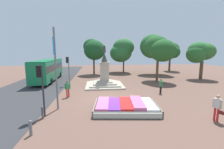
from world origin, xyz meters
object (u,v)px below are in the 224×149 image
statue_monument (105,79)px  kerb_bollard_mid_a (42,112)px  pedestrian_near_planter (161,85)px  kerb_bollard_south (31,127)px  traffic_light_mid_block (68,66)px  flower_planter (126,106)px  city_bus (48,69)px  banner_pole (56,68)px  pedestrian_crossing_plaza (68,88)px  traffic_light_near_crossing (41,81)px  pedestrian_with_handbag (217,106)px

statue_monument → kerb_bollard_mid_a: 10.66m
pedestrian_near_planter → kerb_bollard_south: bearing=-145.6°
traffic_light_mid_block → kerb_bollard_south: traffic_light_mid_block is taller
traffic_light_mid_block → pedestrian_near_planter: 12.01m
flower_planter → city_bus: city_bus is taller
banner_pole → pedestrian_crossing_plaza: 3.93m
traffic_light_near_crossing → banner_pole: (0.70, 1.27, 0.76)m
pedestrian_near_planter → kerb_bollard_mid_a: size_ratio=1.83×
kerb_bollard_mid_a → pedestrian_crossing_plaza: bearing=80.4°
banner_pole → pedestrian_with_handbag: banner_pole is taller
traffic_light_near_crossing → kerb_bollard_south: (0.17, -2.45, -2.06)m
pedestrian_near_planter → pedestrian_crossing_plaza: pedestrian_crossing_plaza is taller
pedestrian_with_handbag → kerb_bollard_south: 11.38m
pedestrian_with_handbag → traffic_light_near_crossing: bearing=170.4°
pedestrian_crossing_plaza → banner_pole: bearing=-93.8°
pedestrian_near_planter → kerb_bollard_south: size_ratio=1.83×
city_bus → pedestrian_crossing_plaza: size_ratio=6.13×
banner_pole → pedestrian_crossing_plaza: (0.21, 3.17, -2.32)m
flower_planter → kerb_bollard_south: 6.60m
flower_planter → pedestrian_near_planter: (4.69, 4.17, 0.64)m
city_bus → kerb_bollard_south: (3.85, -15.99, -1.42)m
kerb_bollard_south → banner_pole: bearing=81.9°
traffic_light_mid_block → kerb_bollard_mid_a: size_ratio=4.37×
kerb_bollard_south → kerb_bollard_mid_a: (-0.08, 2.05, -0.00)m
traffic_light_near_crossing → traffic_light_mid_block: 9.99m
pedestrian_with_handbag → kerb_bollard_south: pedestrian_with_handbag is taller
city_bus → kerb_bollard_south: city_bus is taller
traffic_light_mid_block → statue_monument: bearing=-10.2°
traffic_light_mid_block → banner_pole: (0.66, -8.72, 0.66)m
pedestrian_crossing_plaza → traffic_light_mid_block: bearing=98.9°
traffic_light_mid_block → kerb_bollard_mid_a: 10.61m
city_bus → pedestrian_crossing_plaza: city_bus is taller
kerb_bollard_south → pedestrian_crossing_plaza: bearing=83.9°
flower_planter → pedestrian_with_handbag: 6.11m
statue_monument → traffic_light_near_crossing: statue_monument is taller
kerb_bollard_mid_a → kerb_bollard_south: bearing=-87.9°
traffic_light_mid_block → pedestrian_near_planter: traffic_light_mid_block is taller
pedestrian_near_planter → traffic_light_mid_block: bearing=153.9°
kerb_bollard_south → traffic_light_near_crossing: bearing=94.0°
traffic_light_near_crossing → banner_pole: bearing=61.2°
pedestrian_crossing_plaza → traffic_light_near_crossing: bearing=-101.6°
traffic_light_near_crossing → pedestrian_crossing_plaza: 4.79m
traffic_light_mid_block → banner_pole: banner_pole is taller
city_bus → kerb_bollard_mid_a: city_bus is taller
flower_planter → pedestrian_with_handbag: bearing=-24.9°
traffic_light_mid_block → banner_pole: size_ratio=0.61×
city_bus → pedestrian_with_handbag: bearing=-45.6°
traffic_light_mid_block → city_bus: size_ratio=0.37×
kerb_bollard_south → pedestrian_with_handbag: bearing=2.5°
traffic_light_near_crossing → city_bus: 14.05m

